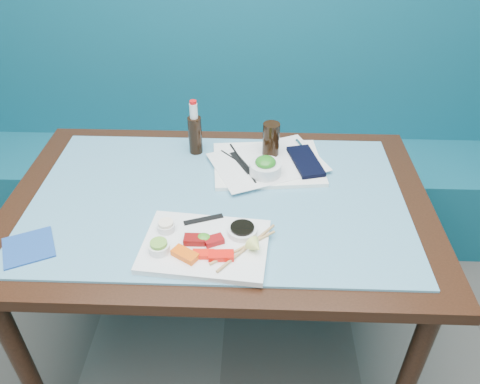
{
  "coord_description": "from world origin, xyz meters",
  "views": [
    {
      "loc": [
        0.12,
        0.23,
        1.7
      ],
      "look_at": [
        0.07,
        1.43,
        0.8
      ],
      "focal_mm": 35.0,
      "sensor_mm": 36.0,
      "label": 1
    }
  ],
  "objects_px": {
    "sashimi_plate": "(205,246)",
    "cola_glass": "(271,139)",
    "cola_bottle_body": "(195,135)",
    "booth_bench": "(232,157)",
    "serving_tray": "(268,164)",
    "dining_table": "(219,218)",
    "seaweed_bowl": "(265,169)",
    "blue_napkin": "(28,247)"
  },
  "relations": [
    {
      "from": "serving_tray",
      "to": "booth_bench",
      "type": "bearing_deg",
      "value": 98.63
    },
    {
      "from": "seaweed_bowl",
      "to": "cola_bottle_body",
      "type": "xyz_separation_m",
      "value": [
        -0.26,
        0.16,
        0.04
      ]
    },
    {
      "from": "serving_tray",
      "to": "seaweed_bowl",
      "type": "xyz_separation_m",
      "value": [
        -0.01,
        -0.07,
        0.03
      ]
    },
    {
      "from": "serving_tray",
      "to": "cola_bottle_body",
      "type": "height_order",
      "value": "cola_bottle_body"
    },
    {
      "from": "dining_table",
      "to": "cola_glass",
      "type": "distance_m",
      "value": 0.35
    },
    {
      "from": "booth_bench",
      "to": "cola_glass",
      "type": "distance_m",
      "value": 0.77
    },
    {
      "from": "seaweed_bowl",
      "to": "cola_bottle_body",
      "type": "relative_size",
      "value": 0.77
    },
    {
      "from": "dining_table",
      "to": "cola_bottle_body",
      "type": "bearing_deg",
      "value": 110.53
    },
    {
      "from": "booth_bench",
      "to": "seaweed_bowl",
      "type": "xyz_separation_m",
      "value": [
        0.15,
        -0.72,
        0.42
      ]
    },
    {
      "from": "dining_table",
      "to": "blue_napkin",
      "type": "relative_size",
      "value": 10.15
    },
    {
      "from": "sashimi_plate",
      "to": "cola_glass",
      "type": "height_order",
      "value": "cola_glass"
    },
    {
      "from": "cola_bottle_body",
      "to": "seaweed_bowl",
      "type": "bearing_deg",
      "value": -31.7
    },
    {
      "from": "sashimi_plate",
      "to": "serving_tray",
      "type": "xyz_separation_m",
      "value": [
        0.18,
        0.44,
        -0.0
      ]
    },
    {
      "from": "seaweed_bowl",
      "to": "cola_glass",
      "type": "distance_m",
      "value": 0.14
    },
    {
      "from": "dining_table",
      "to": "blue_napkin",
      "type": "bearing_deg",
      "value": -153.9
    },
    {
      "from": "booth_bench",
      "to": "serving_tray",
      "type": "distance_m",
      "value": 0.77
    },
    {
      "from": "blue_napkin",
      "to": "cola_glass",
      "type": "bearing_deg",
      "value": 35.83
    },
    {
      "from": "blue_napkin",
      "to": "serving_tray",
      "type": "bearing_deg",
      "value": 33.16
    },
    {
      "from": "sashimi_plate",
      "to": "cola_glass",
      "type": "distance_m",
      "value": 0.53
    },
    {
      "from": "seaweed_bowl",
      "to": "blue_napkin",
      "type": "distance_m",
      "value": 0.78
    },
    {
      "from": "booth_bench",
      "to": "blue_napkin",
      "type": "height_order",
      "value": "booth_bench"
    },
    {
      "from": "sashimi_plate",
      "to": "cola_glass",
      "type": "xyz_separation_m",
      "value": [
        0.19,
        0.49,
        0.07
      ]
    },
    {
      "from": "sashimi_plate",
      "to": "dining_table",
      "type": "bearing_deg",
      "value": 90.83
    },
    {
      "from": "cola_glass",
      "to": "blue_napkin",
      "type": "bearing_deg",
      "value": -144.17
    },
    {
      "from": "dining_table",
      "to": "serving_tray",
      "type": "bearing_deg",
      "value": 49.73
    },
    {
      "from": "sashimi_plate",
      "to": "cola_bottle_body",
      "type": "xyz_separation_m",
      "value": [
        -0.08,
        0.52,
        0.06
      ]
    },
    {
      "from": "sashimi_plate",
      "to": "blue_napkin",
      "type": "relative_size",
      "value": 2.59
    },
    {
      "from": "cola_bottle_body",
      "to": "booth_bench",
      "type": "bearing_deg",
      "value": 79.42
    },
    {
      "from": "booth_bench",
      "to": "cola_bottle_body",
      "type": "bearing_deg",
      "value": -100.58
    },
    {
      "from": "booth_bench",
      "to": "cola_bottle_body",
      "type": "height_order",
      "value": "booth_bench"
    },
    {
      "from": "cola_bottle_body",
      "to": "blue_napkin",
      "type": "distance_m",
      "value": 0.69
    },
    {
      "from": "seaweed_bowl",
      "to": "blue_napkin",
      "type": "relative_size",
      "value": 0.8
    },
    {
      "from": "serving_tray",
      "to": "seaweed_bowl",
      "type": "height_order",
      "value": "seaweed_bowl"
    },
    {
      "from": "serving_tray",
      "to": "seaweed_bowl",
      "type": "relative_size",
      "value": 3.51
    },
    {
      "from": "cola_glass",
      "to": "serving_tray",
      "type": "bearing_deg",
      "value": -100.3
    },
    {
      "from": "sashimi_plate",
      "to": "cola_glass",
      "type": "bearing_deg",
      "value": 73.93
    },
    {
      "from": "sashimi_plate",
      "to": "booth_bench",
      "type": "bearing_deg",
      "value": 94.44
    },
    {
      "from": "dining_table",
      "to": "serving_tray",
      "type": "distance_m",
      "value": 0.27
    },
    {
      "from": "cola_bottle_body",
      "to": "serving_tray",
      "type": "bearing_deg",
      "value": -17.54
    },
    {
      "from": "cola_glass",
      "to": "cola_bottle_body",
      "type": "bearing_deg",
      "value": 173.86
    },
    {
      "from": "booth_bench",
      "to": "dining_table",
      "type": "distance_m",
      "value": 0.89
    },
    {
      "from": "booth_bench",
      "to": "sashimi_plate",
      "type": "distance_m",
      "value": 1.15
    }
  ]
}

